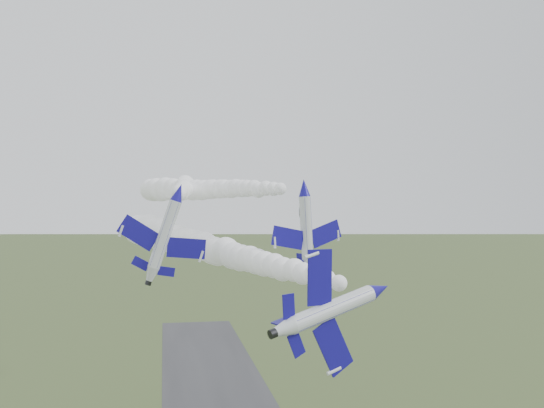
{
  "coord_description": "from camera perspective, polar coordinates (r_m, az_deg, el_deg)",
  "views": [
    {
      "loc": [
        -11.76,
        -61.41,
        40.97
      ],
      "look_at": [
        2.59,
        18.44,
        41.68
      ],
      "focal_mm": 40.0,
      "sensor_mm": 36.0,
      "label": 1
    }
  ],
  "objects": [
    {
      "name": "jet_pair_right",
      "position": [
        82.25,
        3.09,
        1.57
      ],
      "size": [
        11.45,
        13.13,
        3.42
      ],
      "rotation": [
        0.0,
        -0.06,
        0.4
      ],
      "color": "silver"
    },
    {
      "name": "smoke_trail_jet_pair_right",
      "position": [
        109.49,
        -6.54,
        1.39
      ],
      "size": [
        26.08,
        52.99,
        4.71
      ],
      "primitive_type": null,
      "rotation": [
        0.0,
        0.0,
        0.4
      ],
      "color": "white"
    },
    {
      "name": "jet_lead",
      "position": [
        61.01,
        10.15,
        -7.94
      ],
      "size": [
        7.11,
        13.8,
        11.54
      ],
      "rotation": [
        0.0,
        1.34,
        0.39
      ],
      "color": "silver"
    },
    {
      "name": "smoke_trail_jet_pair_left",
      "position": [
        115.47,
        -8.29,
        1.45
      ],
      "size": [
        7.26,
        63.18,
        4.47
      ],
      "primitive_type": null,
      "rotation": [
        0.0,
        0.0,
        -0.04
      ],
      "color": "white"
    },
    {
      "name": "smoke_trail_jet_lead",
      "position": [
        92.99,
        -5.83,
        -4.12
      ],
      "size": [
        31.93,
        66.99,
        5.86
      ],
      "primitive_type": null,
      "rotation": [
        0.0,
        0.0,
        0.39
      ],
      "color": "white"
    },
    {
      "name": "jet_pair_left",
      "position": [
        79.98,
        -8.77,
        1.11
      ],
      "size": [
        11.03,
        13.9,
        4.51
      ],
      "rotation": [
        0.0,
        0.32,
        -0.04
      ],
      "color": "silver"
    }
  ]
}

